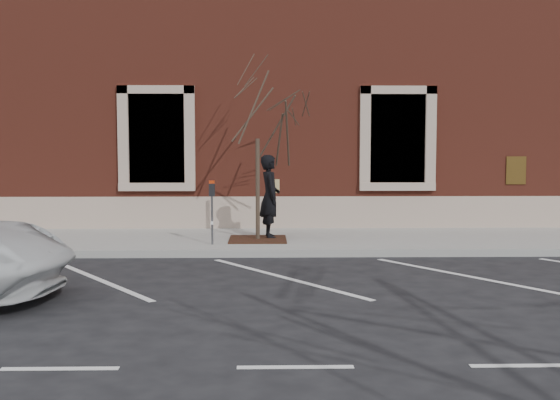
{
  "coord_description": "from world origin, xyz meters",
  "views": [
    {
      "loc": [
        -0.3,
        -14.01,
        2.3
      ],
      "look_at": [
        0.0,
        0.6,
        1.1
      ],
      "focal_mm": 45.0,
      "sensor_mm": 36.0,
      "label": 1
    }
  ],
  "objects": [
    {
      "name": "parking_stripes",
      "position": [
        0.0,
        -2.2,
        0.0
      ],
      "size": [
        28.0,
        4.4,
        0.01
      ],
      "primitive_type": null,
      "color": "silver",
      "rests_on": "ground"
    },
    {
      "name": "building_civic",
      "position": [
        0.0,
        7.74,
        4.0
      ],
      "size": [
        40.0,
        8.62,
        8.0
      ],
      "color": "maroon",
      "rests_on": "ground"
    },
    {
      "name": "tree_grate",
      "position": [
        -0.48,
        1.36,
        0.17
      ],
      "size": [
        1.26,
        1.26,
        0.03
      ],
      "primitive_type": "cube",
      "color": "#3D1913",
      "rests_on": "sidewalk_near"
    },
    {
      "name": "ground",
      "position": [
        0.0,
        0.0,
        0.0
      ],
      "size": [
        120.0,
        120.0,
        0.0
      ],
      "primitive_type": "plane",
      "color": "#28282B",
      "rests_on": "ground"
    },
    {
      "name": "sidewalk_near",
      "position": [
        0.0,
        1.75,
        0.07
      ],
      "size": [
        40.0,
        3.5,
        0.15
      ],
      "primitive_type": "cube",
      "color": "#A8A69E",
      "rests_on": "ground"
    },
    {
      "name": "man",
      "position": [
        -0.21,
        1.67,
        1.09
      ],
      "size": [
        0.53,
        0.74,
        1.87
      ],
      "primitive_type": "imported",
      "rotation": [
        0.0,
        0.0,
        1.7
      ],
      "color": "black",
      "rests_on": "sidewalk_near"
    },
    {
      "name": "curb_near",
      "position": [
        0.0,
        -0.05,
        0.07
      ],
      "size": [
        40.0,
        0.12,
        0.15
      ],
      "primitive_type": "cube",
      "color": "#9E9E99",
      "rests_on": "ground"
    },
    {
      "name": "parking_meter",
      "position": [
        -1.43,
        0.71,
        1.09
      ],
      "size": [
        0.12,
        0.09,
        1.35
      ],
      "rotation": [
        0.0,
        0.0,
        0.37
      ],
      "color": "#595B60",
      "rests_on": "sidewalk_near"
    },
    {
      "name": "sapling",
      "position": [
        -0.48,
        1.36,
        2.99
      ],
      "size": [
        2.44,
        2.44,
        4.06
      ],
      "color": "#48372B",
      "rests_on": "sidewalk_near"
    }
  ]
}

